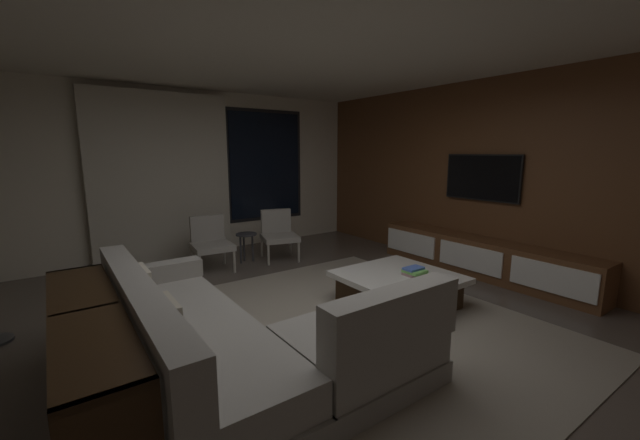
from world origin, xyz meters
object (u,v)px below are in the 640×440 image
(coffee_table, at_px, (398,289))
(side_stool, at_px, (246,239))
(sectional_couch, at_px, (234,342))
(accent_chair_by_curtain, at_px, (210,240))
(mounted_tv, at_px, (482,177))
(accent_chair_near_window, at_px, (278,232))
(media_console, at_px, (482,258))
(console_table_behind_couch, at_px, (91,356))
(book_stack_on_coffee_table, at_px, (414,271))

(coffee_table, relative_size, side_stool, 2.52)
(sectional_couch, height_order, coffee_table, sectional_couch)
(accent_chair_by_curtain, height_order, mounted_tv, mounted_tv)
(mounted_tv, bearing_deg, coffee_table, -172.76)
(coffee_table, bearing_deg, accent_chair_near_window, 93.30)
(sectional_couch, xyz_separation_m, mounted_tv, (3.94, 0.48, 1.06))
(coffee_table, distance_m, accent_chair_by_curtain, 2.82)
(media_console, bearing_deg, side_stool, 133.37)
(media_console, xyz_separation_m, console_table_behind_couch, (-4.67, -0.15, 0.16))
(sectional_couch, distance_m, accent_chair_by_curtain, 2.88)
(sectional_couch, xyz_separation_m, console_table_behind_couch, (-0.91, 0.13, 0.13))
(side_stool, bearing_deg, mounted_tv, -42.17)
(accent_chair_near_window, distance_m, console_table_behind_couch, 3.82)
(coffee_table, bearing_deg, book_stack_on_coffee_table, -39.78)
(sectional_couch, height_order, side_stool, sectional_couch)
(coffee_table, relative_size, mounted_tv, 1.04)
(sectional_couch, relative_size, book_stack_on_coffee_table, 10.84)
(sectional_couch, distance_m, side_stool, 3.12)
(mounted_tv, bearing_deg, sectional_couch, -173.05)
(coffee_table, bearing_deg, media_console, 1.39)
(accent_chair_near_window, bearing_deg, coffee_table, -86.70)
(accent_chair_near_window, bearing_deg, console_table_behind_couch, -137.59)
(accent_chair_by_curtain, relative_size, side_stool, 1.70)
(book_stack_on_coffee_table, bearing_deg, mounted_tv, 11.13)
(sectional_couch, relative_size, console_table_behind_couch, 1.19)
(accent_chair_near_window, xyz_separation_m, console_table_behind_couch, (-2.82, -2.58, -0.02))
(media_console, xyz_separation_m, mounted_tv, (0.18, 0.20, 1.10))
(sectional_couch, relative_size, side_stool, 5.43)
(coffee_table, bearing_deg, accent_chair_by_curtain, 116.15)
(book_stack_on_coffee_table, xyz_separation_m, accent_chair_by_curtain, (-1.37, 2.63, 0.03))
(accent_chair_near_window, bearing_deg, media_console, -52.69)
(side_stool, distance_m, console_table_behind_couch, 3.52)
(book_stack_on_coffee_table, bearing_deg, side_stool, 106.62)
(coffee_table, xyz_separation_m, console_table_behind_couch, (-2.96, -0.11, 0.23))
(book_stack_on_coffee_table, distance_m, media_console, 1.59)
(media_console, distance_m, console_table_behind_couch, 4.67)
(mounted_tv, height_order, console_table_behind_couch, mounted_tv)
(book_stack_on_coffee_table, distance_m, side_stool, 2.77)
(accent_chair_by_curtain, distance_m, side_stool, 0.58)
(sectional_couch, height_order, console_table_behind_couch, sectional_couch)
(side_stool, bearing_deg, coffee_table, -75.37)
(sectional_couch, xyz_separation_m, media_console, (3.76, 0.28, -0.04))
(sectional_couch, xyz_separation_m, coffee_table, (2.05, 0.24, -0.10))
(mounted_tv, bearing_deg, console_table_behind_couch, -175.84)
(accent_chair_near_window, relative_size, media_console, 0.25)
(side_stool, bearing_deg, accent_chair_by_curtain, -177.16)
(coffee_table, distance_m, console_table_behind_couch, 2.98)
(sectional_couch, distance_m, mounted_tv, 4.11)
(accent_chair_by_curtain, bearing_deg, side_stool, 2.84)
(accent_chair_near_window, xyz_separation_m, media_console, (1.85, -2.42, -0.18))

